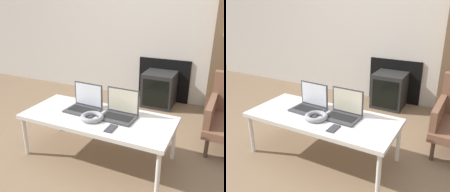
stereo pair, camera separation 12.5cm
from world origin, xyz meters
TOP-DOWN VIEW (x-y plane):
  - ground_plane at (0.00, 0.00)m, footprint 14.00×14.00m
  - wall_back at (0.00, 1.95)m, footprint 7.00×0.08m
  - table at (0.00, 0.21)m, footprint 1.37×0.60m
  - laptop_left at (-0.18, 0.28)m, footprint 0.32×0.24m
  - laptop_right at (0.18, 0.28)m, footprint 0.32×0.23m
  - headphones at (-0.01, 0.13)m, footprint 0.21×0.21m
  - phone at (0.21, 0.04)m, footprint 0.07×0.13m
  - tv at (0.17, 1.70)m, footprint 0.42×0.42m

SIDE VIEW (x-z plane):
  - ground_plane at x=0.00m, z-range 0.00..0.00m
  - tv at x=0.17m, z-range 0.00..0.48m
  - table at x=0.00m, z-range 0.18..0.60m
  - phone at x=0.21m, z-range 0.42..0.43m
  - headphones at x=-0.01m, z-range 0.42..0.46m
  - laptop_left at x=-0.18m, z-range 0.35..0.60m
  - laptop_right at x=0.18m, z-range 0.35..0.60m
  - wall_back at x=0.00m, z-range -0.01..2.59m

